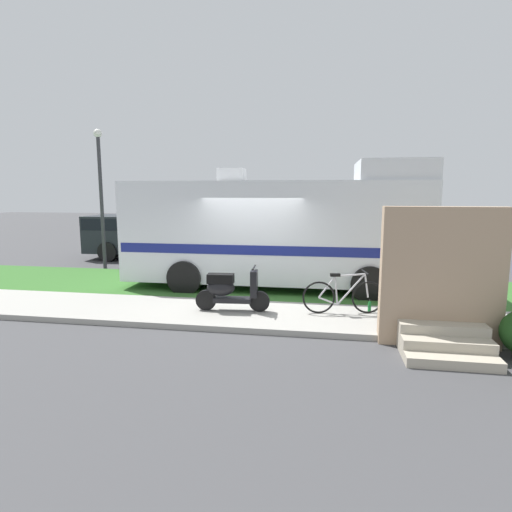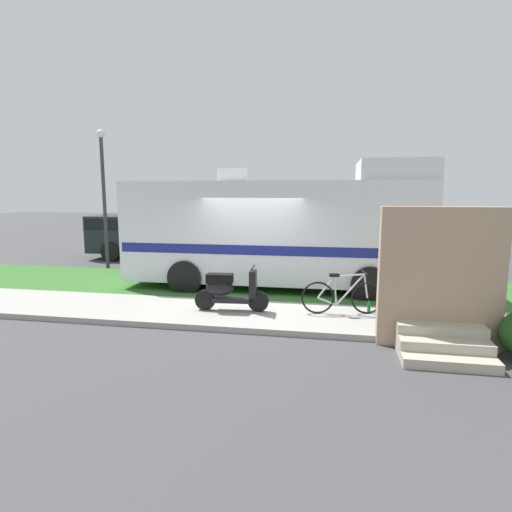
{
  "view_description": "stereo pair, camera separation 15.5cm",
  "coord_description": "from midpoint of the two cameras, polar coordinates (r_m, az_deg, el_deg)",
  "views": [
    {
      "loc": [
        1.81,
        -9.51,
        2.63
      ],
      "look_at": [
        0.13,
        0.3,
        1.1
      ],
      "focal_mm": 29.07,
      "sensor_mm": 36.0,
      "label": 1
    },
    {
      "loc": [
        1.96,
        -9.48,
        2.63
      ],
      "look_at": [
        0.13,
        0.3,
        1.1
      ],
      "focal_mm": 29.07,
      "sensor_mm": 36.0,
      "label": 2
    }
  ],
  "objects": [
    {
      "name": "ground_plane",
      "position": [
        10.03,
        -0.63,
        -6.46
      ],
      "size": [
        80.0,
        80.0,
        0.0
      ],
      "primitive_type": "plane",
      "color": "#424244"
    },
    {
      "name": "sidewalk",
      "position": [
        8.89,
        -2.15,
        -8.08
      ],
      "size": [
        24.0,
        2.0,
        0.12
      ],
      "color": "#9E9B93",
      "rests_on": "ground"
    },
    {
      "name": "grass_strip",
      "position": [
        11.45,
        0.83,
        -4.33
      ],
      "size": [
        24.0,
        3.4,
        0.08
      ],
      "color": "#336628",
      "rests_on": "ground"
    },
    {
      "name": "motorhome_rv",
      "position": [
        11.37,
        3.64,
        3.63
      ],
      "size": [
        7.94,
        2.76,
        3.42
      ],
      "color": "silver",
      "rests_on": "ground"
    },
    {
      "name": "scooter",
      "position": [
        8.87,
        -3.27,
        -4.64
      ],
      "size": [
        1.59,
        0.5,
        0.97
      ],
      "color": "black",
      "rests_on": "ground"
    },
    {
      "name": "bicycle",
      "position": [
        8.84,
        12.32,
        -5.39
      ],
      "size": [
        1.7,
        0.52,
        0.9
      ],
      "color": "black",
      "rests_on": "ground"
    },
    {
      "name": "pickup_truck_near",
      "position": [
        17.19,
        -14.17,
        2.8
      ],
      "size": [
        5.72,
        2.33,
        1.71
      ],
      "color": "#1E2328",
      "rests_on": "ground"
    },
    {
      "name": "porch_steps",
      "position": [
        7.63,
        24.58,
        -4.66
      ],
      "size": [
        2.0,
        1.26,
        2.4
      ],
      "color": "#B2A893",
      "rests_on": "ground"
    },
    {
      "name": "bottle_green",
      "position": [
        9.01,
        28.42,
        -7.72
      ],
      "size": [
        0.07,
        0.07,
        0.28
      ],
      "color": "navy",
      "rests_on": "ground"
    },
    {
      "name": "bottle_spare",
      "position": [
        9.2,
        15.74,
        -6.74
      ],
      "size": [
        0.07,
        0.07,
        0.25
      ],
      "color": "#19722D",
      "rests_on": "ground"
    },
    {
      "name": "street_lamp_post",
      "position": [
        15.16,
        -19.97,
        8.96
      ],
      "size": [
        0.28,
        0.28,
        4.71
      ],
      "color": "#333338",
      "rests_on": "ground"
    }
  ]
}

